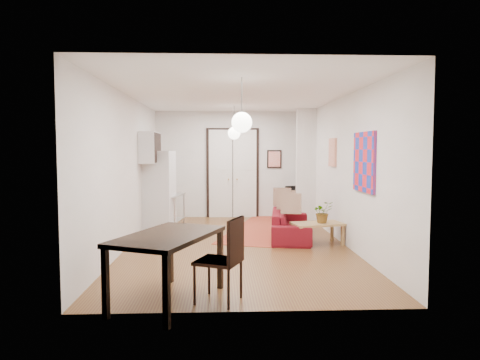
{
  "coord_description": "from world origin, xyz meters",
  "views": [
    {
      "loc": [
        -0.29,
        -8.27,
        1.85
      ],
      "look_at": [
        0.07,
        0.25,
        1.25
      ],
      "focal_mm": 32.0,
      "sensor_mm": 36.0,
      "label": 1
    }
  ],
  "objects_px": {
    "sofa": "(291,224)",
    "fridge": "(159,190)",
    "dining_table": "(168,242)",
    "black_side_chair": "(289,199)",
    "coffee_table": "(317,226)",
    "dining_chair_far": "(218,251)",
    "kitchen_counter": "(171,207)",
    "dining_chair_near": "(218,251)"
  },
  "relations": [
    {
      "from": "black_side_chair",
      "to": "sofa",
      "type": "bearing_deg",
      "value": 63.93
    },
    {
      "from": "coffee_table",
      "to": "fridge",
      "type": "bearing_deg",
      "value": 152.34
    },
    {
      "from": "fridge",
      "to": "dining_chair_near",
      "type": "height_order",
      "value": "fridge"
    },
    {
      "from": "sofa",
      "to": "dining_chair_near",
      "type": "height_order",
      "value": "dining_chair_near"
    },
    {
      "from": "coffee_table",
      "to": "black_side_chair",
      "type": "height_order",
      "value": "black_side_chair"
    },
    {
      "from": "kitchen_counter",
      "to": "black_side_chair",
      "type": "xyz_separation_m",
      "value": [
        3.05,
        1.23,
        0.04
      ]
    },
    {
      "from": "coffee_table",
      "to": "dining_chair_far",
      "type": "relative_size",
      "value": 1.03
    },
    {
      "from": "dining_chair_far",
      "to": "black_side_chair",
      "type": "xyz_separation_m",
      "value": [
        1.86,
        6.28,
        -0.08
      ]
    },
    {
      "from": "coffee_table",
      "to": "dining_chair_far",
      "type": "height_order",
      "value": "dining_chair_far"
    },
    {
      "from": "dining_table",
      "to": "dining_chair_far",
      "type": "relative_size",
      "value": 1.67
    },
    {
      "from": "fridge",
      "to": "black_side_chair",
      "type": "distance_m",
      "value": 3.65
    },
    {
      "from": "black_side_chair",
      "to": "kitchen_counter",
      "type": "bearing_deg",
      "value": 3.69
    },
    {
      "from": "coffee_table",
      "to": "kitchen_counter",
      "type": "xyz_separation_m",
      "value": [
        -3.1,
        2.09,
        0.11
      ]
    },
    {
      "from": "dining_chair_near",
      "to": "dining_chair_far",
      "type": "bearing_deg",
      "value": 180.0
    },
    {
      "from": "kitchen_counter",
      "to": "dining_table",
      "type": "bearing_deg",
      "value": -75.46
    },
    {
      "from": "dining_table",
      "to": "dining_chair_near",
      "type": "xyz_separation_m",
      "value": [
        0.6,
        0.11,
        -0.14
      ]
    },
    {
      "from": "kitchen_counter",
      "to": "dining_chair_far",
      "type": "relative_size",
      "value": 1.04
    },
    {
      "from": "fridge",
      "to": "kitchen_counter",
      "type": "bearing_deg",
      "value": 66.15
    },
    {
      "from": "sofa",
      "to": "fridge",
      "type": "height_order",
      "value": "fridge"
    },
    {
      "from": "kitchen_counter",
      "to": "dining_table",
      "type": "relative_size",
      "value": 0.63
    },
    {
      "from": "sofa",
      "to": "coffee_table",
      "type": "bearing_deg",
      "value": -139.0
    },
    {
      "from": "kitchen_counter",
      "to": "black_side_chair",
      "type": "distance_m",
      "value": 3.29
    },
    {
      "from": "kitchen_counter",
      "to": "sofa",
      "type": "bearing_deg",
      "value": -20.34
    },
    {
      "from": "dining_table",
      "to": "fridge",
      "type": "bearing_deg",
      "value": 99.57
    },
    {
      "from": "coffee_table",
      "to": "dining_chair_near",
      "type": "relative_size",
      "value": 1.03
    },
    {
      "from": "dining_chair_near",
      "to": "black_side_chair",
      "type": "bearing_deg",
      "value": -173.61
    },
    {
      "from": "coffee_table",
      "to": "black_side_chair",
      "type": "relative_size",
      "value": 1.19
    },
    {
      "from": "sofa",
      "to": "coffee_table",
      "type": "distance_m",
      "value": 0.77
    },
    {
      "from": "dining_chair_far",
      "to": "black_side_chair",
      "type": "bearing_deg",
      "value": -173.61
    },
    {
      "from": "fridge",
      "to": "dining_table",
      "type": "height_order",
      "value": "fridge"
    },
    {
      "from": "dining_chair_far",
      "to": "coffee_table",
      "type": "bearing_deg",
      "value": 170.1
    },
    {
      "from": "sofa",
      "to": "dining_table",
      "type": "xyz_separation_m",
      "value": [
        -2.09,
        -3.71,
        0.46
      ]
    },
    {
      "from": "sofa",
      "to": "kitchen_counter",
      "type": "height_order",
      "value": "kitchen_counter"
    },
    {
      "from": "sofa",
      "to": "coffee_table",
      "type": "height_order",
      "value": "sofa"
    },
    {
      "from": "dining_chair_near",
      "to": "dining_chair_far",
      "type": "xyz_separation_m",
      "value": [
        0.0,
        0.0,
        0.0
      ]
    },
    {
      "from": "dining_table",
      "to": "dining_chair_far",
      "type": "height_order",
      "value": "dining_chair_far"
    },
    {
      "from": "fridge",
      "to": "black_side_chair",
      "type": "bearing_deg",
      "value": 33.77
    },
    {
      "from": "dining_chair_far",
      "to": "sofa",
      "type": "bearing_deg",
      "value": -179.55
    },
    {
      "from": "sofa",
      "to": "black_side_chair",
      "type": "bearing_deg",
      "value": 0.14
    },
    {
      "from": "sofa",
      "to": "dining_chair_near",
      "type": "bearing_deg",
      "value": 165.58
    },
    {
      "from": "sofa",
      "to": "fridge",
      "type": "xyz_separation_m",
      "value": [
        -2.9,
        1.09,
        0.63
      ]
    },
    {
      "from": "coffee_table",
      "to": "kitchen_counter",
      "type": "distance_m",
      "value": 3.74
    }
  ]
}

